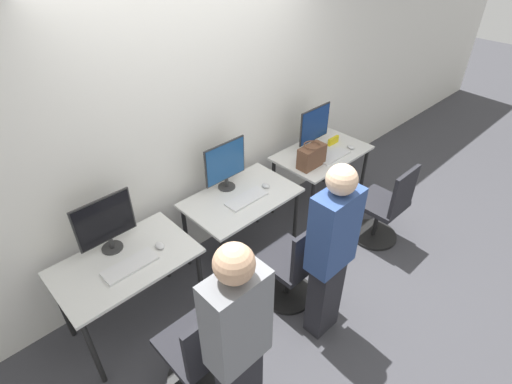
{
  "coord_description": "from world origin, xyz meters",
  "views": [
    {
      "loc": [
        -1.92,
        -1.88,
        2.87
      ],
      "look_at": [
        0.0,
        0.13,
        0.87
      ],
      "focal_mm": 28.0,
      "sensor_mm": 36.0,
      "label": 1
    }
  ],
  "objects_px": {
    "keyboard_right": "(333,156)",
    "office_chair_right": "(384,211)",
    "handbag": "(312,156)",
    "keyboard_center": "(246,199)",
    "mouse_left": "(160,246)",
    "person_center": "(331,251)",
    "monitor_left": "(105,223)",
    "mouse_right": "(351,147)",
    "monitor_center": "(225,164)",
    "mouse_center": "(266,186)",
    "monitor_right": "(315,126)",
    "keyboard_left": "(130,266)",
    "person_left": "(238,342)",
    "office_chair_center": "(293,268)",
    "office_chair_left": "(200,354)"
  },
  "relations": [
    {
      "from": "office_chair_center",
      "to": "office_chair_right",
      "type": "relative_size",
      "value": 1.0
    },
    {
      "from": "mouse_right",
      "to": "monitor_center",
      "type": "bearing_deg",
      "value": 165.66
    },
    {
      "from": "office_chair_left",
      "to": "mouse_center",
      "type": "height_order",
      "value": "office_chair_left"
    },
    {
      "from": "keyboard_center",
      "to": "monitor_right",
      "type": "xyz_separation_m",
      "value": [
        1.17,
        0.2,
        0.24
      ]
    },
    {
      "from": "monitor_center",
      "to": "handbag",
      "type": "height_order",
      "value": "monitor_center"
    },
    {
      "from": "monitor_left",
      "to": "keyboard_left",
      "type": "relative_size",
      "value": 1.17
    },
    {
      "from": "office_chair_left",
      "to": "monitor_center",
      "type": "relative_size",
      "value": 1.94
    },
    {
      "from": "mouse_left",
      "to": "person_center",
      "type": "bearing_deg",
      "value": -51.58
    },
    {
      "from": "monitor_right",
      "to": "mouse_right",
      "type": "relative_size",
      "value": 5.17
    },
    {
      "from": "mouse_right",
      "to": "keyboard_left",
      "type": "bearing_deg",
      "value": 178.24
    },
    {
      "from": "keyboard_left",
      "to": "keyboard_right",
      "type": "distance_m",
      "value": 2.34
    },
    {
      "from": "person_left",
      "to": "keyboard_center",
      "type": "xyz_separation_m",
      "value": [
        1.07,
        1.1,
        -0.14
      ]
    },
    {
      "from": "keyboard_center",
      "to": "person_center",
      "type": "distance_m",
      "value": 1.01
    },
    {
      "from": "office_chair_center",
      "to": "office_chair_right",
      "type": "bearing_deg",
      "value": -4.81
    },
    {
      "from": "office_chair_center",
      "to": "keyboard_left",
      "type": "bearing_deg",
      "value": 150.89
    },
    {
      "from": "office_chair_center",
      "to": "handbag",
      "type": "bearing_deg",
      "value": 33.66
    },
    {
      "from": "monitor_left",
      "to": "office_chair_center",
      "type": "bearing_deg",
      "value": -38.61
    },
    {
      "from": "keyboard_right",
      "to": "office_chair_right",
      "type": "bearing_deg",
      "value": -87.79
    },
    {
      "from": "person_center",
      "to": "office_chair_right",
      "type": "height_order",
      "value": "person_center"
    },
    {
      "from": "keyboard_center",
      "to": "office_chair_center",
      "type": "bearing_deg",
      "value": -94.76
    },
    {
      "from": "mouse_left",
      "to": "monitor_center",
      "type": "xyz_separation_m",
      "value": [
        0.9,
        0.26,
        0.24
      ]
    },
    {
      "from": "person_center",
      "to": "office_chair_right",
      "type": "distance_m",
      "value": 1.4
    },
    {
      "from": "monitor_left",
      "to": "monitor_center",
      "type": "height_order",
      "value": "same"
    },
    {
      "from": "person_center",
      "to": "monitor_left",
      "type": "bearing_deg",
      "value": 130.49
    },
    {
      "from": "mouse_left",
      "to": "handbag",
      "type": "xyz_separation_m",
      "value": [
        1.76,
        -0.04,
        0.1
      ]
    },
    {
      "from": "person_left",
      "to": "office_chair_right",
      "type": "distance_m",
      "value": 2.35
    },
    {
      "from": "handbag",
      "to": "monitor_left",
      "type": "bearing_deg",
      "value": 172.07
    },
    {
      "from": "keyboard_left",
      "to": "mouse_center",
      "type": "xyz_separation_m",
      "value": [
        1.43,
        0.04,
        0.01
      ]
    },
    {
      "from": "person_center",
      "to": "keyboard_right",
      "type": "xyz_separation_m",
      "value": [
        1.26,
        0.93,
        -0.12
      ]
    },
    {
      "from": "person_center",
      "to": "mouse_center",
      "type": "bearing_deg",
      "value": 70.63
    },
    {
      "from": "office_chair_left",
      "to": "keyboard_center",
      "type": "xyz_separation_m",
      "value": [
        1.11,
        0.73,
        0.36
      ]
    },
    {
      "from": "keyboard_left",
      "to": "handbag",
      "type": "xyz_separation_m",
      "value": [
        2.03,
        -0.01,
        0.11
      ]
    },
    {
      "from": "office_chair_center",
      "to": "mouse_right",
      "type": "distance_m",
      "value": 1.64
    },
    {
      "from": "keyboard_right",
      "to": "person_left",
      "type": "bearing_deg",
      "value": -155.47
    },
    {
      "from": "mouse_right",
      "to": "office_chair_right",
      "type": "xyz_separation_m",
      "value": [
        -0.26,
        -0.64,
        -0.37
      ]
    },
    {
      "from": "keyboard_center",
      "to": "office_chair_center",
      "type": "height_order",
      "value": "office_chair_center"
    },
    {
      "from": "handbag",
      "to": "keyboard_center",
      "type": "bearing_deg",
      "value": 178.09
    },
    {
      "from": "keyboard_left",
      "to": "monitor_right",
      "type": "distance_m",
      "value": 2.36
    },
    {
      "from": "keyboard_left",
      "to": "person_left",
      "type": "xyz_separation_m",
      "value": [
        0.09,
        -1.08,
        0.14
      ]
    },
    {
      "from": "keyboard_center",
      "to": "person_left",
      "type": "bearing_deg",
      "value": -134.35
    },
    {
      "from": "mouse_right",
      "to": "office_chair_right",
      "type": "bearing_deg",
      "value": -111.67
    },
    {
      "from": "mouse_right",
      "to": "monitor_left",
      "type": "bearing_deg",
      "value": 172.38
    },
    {
      "from": "monitor_center",
      "to": "mouse_right",
      "type": "height_order",
      "value": "monitor_center"
    },
    {
      "from": "keyboard_right",
      "to": "handbag",
      "type": "height_order",
      "value": "handbag"
    },
    {
      "from": "mouse_center",
      "to": "handbag",
      "type": "height_order",
      "value": "handbag"
    },
    {
      "from": "keyboard_right",
      "to": "mouse_center",
      "type": "bearing_deg",
      "value": 173.86
    },
    {
      "from": "monitor_right",
      "to": "mouse_right",
      "type": "height_order",
      "value": "monitor_right"
    },
    {
      "from": "keyboard_left",
      "to": "monitor_right",
      "type": "bearing_deg",
      "value": 5.29
    },
    {
      "from": "monitor_center",
      "to": "person_center",
      "type": "relative_size",
      "value": 0.3
    },
    {
      "from": "keyboard_center",
      "to": "mouse_right",
      "type": "bearing_deg",
      "value": -3.8
    }
  ]
}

